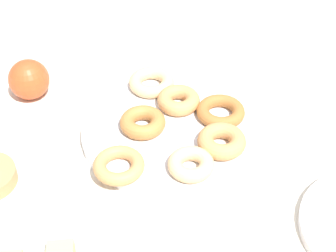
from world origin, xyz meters
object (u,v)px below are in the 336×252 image
donut_2 (143,123)px  apple (29,79)px  donut_4 (191,164)px  donut_5 (152,82)px  donut_3 (222,141)px  donut_1 (119,165)px  donut_plate (167,131)px  donut_0 (179,100)px  donut_6 (221,112)px

donut_2 → apple: (0.23, -0.13, 0.01)m
donut_4 → donut_5: size_ratio=0.87×
donut_2 → donut_3: bearing=159.1°
donut_1 → donut_3: 0.19m
donut_2 → donut_3: 0.15m
donut_1 → donut_plate: bearing=-129.0°
donut_2 → apple: bearing=-30.1°
donut_4 → donut_plate: bearing=-72.0°
donut_3 → donut_4: size_ratio=1.09×
donut_plate → donut_2: bearing=3.8°
donut_1 → donut_3: size_ratio=1.01×
donut_0 → donut_3: bearing=120.6°
donut_5 → donut_6: 0.16m
donut_0 → donut_2: size_ratio=0.98×
donut_0 → donut_2: 0.09m
donut_2 → donut_5: size_ratio=0.93×
donut_1 → donut_5: (-0.06, -0.23, 0.00)m
donut_3 → donut_5: bearing=-56.0°
donut_0 → donut_1: 0.20m
donut_2 → donut_5: donut_2 is taller
donut_3 → donut_5: donut_3 is taller
donut_plate → donut_3: donut_3 is taller
donut_1 → donut_4: donut_4 is taller
donut_plate → donut_3: (-0.09, 0.06, 0.02)m
donut_6 → donut_3: bearing=84.5°
donut_plate → donut_5: (0.03, -0.12, 0.02)m
donut_0 → donut_4: donut_0 is taller
donut_4 → donut_6: size_ratio=0.87×
apple → donut_3: bearing=153.2°
donut_6 → apple: bearing=-15.1°
donut_1 → donut_5: 0.24m
apple → donut_1: bearing=128.5°
apple → donut_6: bearing=164.9°
donut_1 → donut_2: donut_2 is taller
donut_3 → apple: bearing=-26.8°
donut_5 → donut_2: bearing=82.0°
donut_0 → donut_5: 0.08m
donut_3 → apple: apple is taller
donut_6 → donut_2: bearing=11.7°
donut_0 → donut_4: (-0.01, 0.17, -0.00)m
donut_0 → donut_6: bearing=156.1°
donut_6 → apple: 0.39m
donut_5 → apple: bearing=-1.2°
donut_plate → donut_6: 0.11m
donut_2 → apple: apple is taller
donut_plate → donut_6: (-0.10, -0.03, 0.02)m
donut_0 → donut_1: donut_0 is taller
donut_1 → donut_5: donut_5 is taller
donut_4 → donut_6: donut_4 is taller
donut_plate → apple: apple is taller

